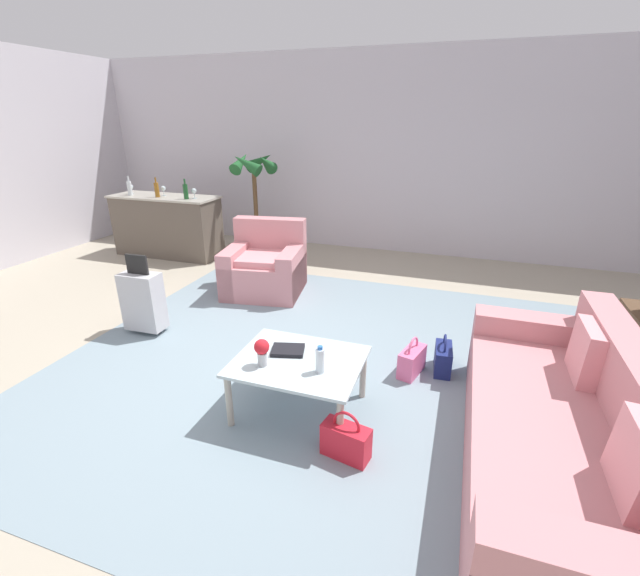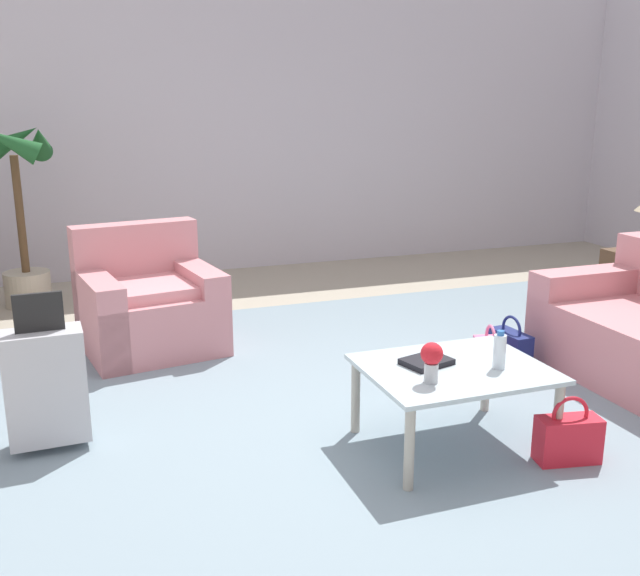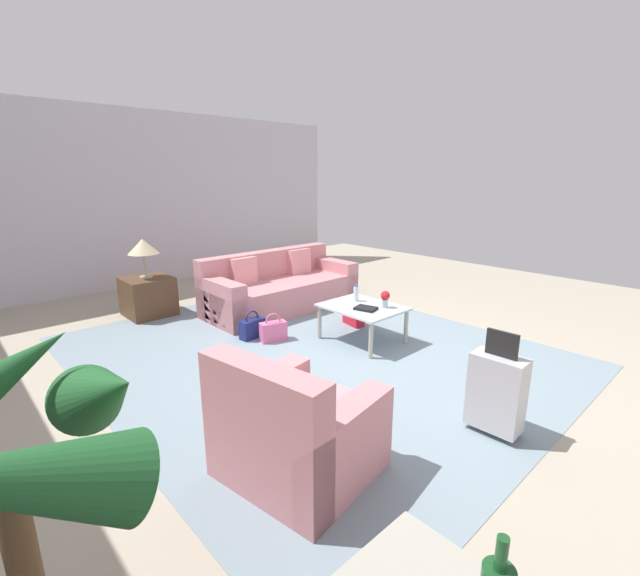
{
  "view_description": "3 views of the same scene",
  "coord_description": "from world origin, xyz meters",
  "px_view_note": "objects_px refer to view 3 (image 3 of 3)",
  "views": [
    {
      "loc": [
        1.43,
        -3.03,
        2.11
      ],
      "look_at": [
        0.44,
        -0.14,
        0.89
      ],
      "focal_mm": 24.0,
      "sensor_mm": 36.0,
      "label": 1
    },
    {
      "loc": [
        -1.44,
        -3.52,
        1.77
      ],
      "look_at": [
        -0.16,
        0.01,
        0.8
      ],
      "focal_mm": 40.0,
      "sensor_mm": 36.0,
      "label": 2
    },
    {
      "loc": [
        -2.86,
        3.24,
        1.97
      ],
      "look_at": [
        0.63,
        -0.01,
        0.72
      ],
      "focal_mm": 24.0,
      "sensor_mm": 36.0,
      "label": 3
    }
  ],
  "objects_px": {
    "handbag_red": "(354,316)",
    "handbag_navy": "(252,328)",
    "water_bottle": "(356,294)",
    "handbag_pink": "(273,331)",
    "side_table": "(148,296)",
    "couch": "(278,289)",
    "table_lamp": "(143,247)",
    "suitcase_silver": "(497,391)",
    "coffee_table_book": "(366,308)",
    "armchair": "(293,435)",
    "flower_vase": "(385,298)",
    "coffee_table": "(362,311)"
  },
  "relations": [
    {
      "from": "water_bottle",
      "to": "side_table",
      "type": "distance_m",
      "value": 3.06
    },
    {
      "from": "coffee_table",
      "to": "water_bottle",
      "type": "height_order",
      "value": "water_bottle"
    },
    {
      "from": "water_bottle",
      "to": "handbag_red",
      "type": "xyz_separation_m",
      "value": [
        0.27,
        -0.25,
        -0.41
      ]
    },
    {
      "from": "handbag_red",
      "to": "couch",
      "type": "bearing_deg",
      "value": 10.79
    },
    {
      "from": "couch",
      "to": "flower_vase",
      "type": "height_order",
      "value": "couch"
    },
    {
      "from": "armchair",
      "to": "water_bottle",
      "type": "distance_m",
      "value": 2.74
    },
    {
      "from": "flower_vase",
      "to": "table_lamp",
      "type": "relative_size",
      "value": 0.37
    },
    {
      "from": "handbag_pink",
      "to": "handbag_red",
      "type": "relative_size",
      "value": 1.0
    },
    {
      "from": "armchair",
      "to": "flower_vase",
      "type": "relative_size",
      "value": 5.15
    },
    {
      "from": "flower_vase",
      "to": "table_lamp",
      "type": "bearing_deg",
      "value": 28.65
    },
    {
      "from": "water_bottle",
      "to": "side_table",
      "type": "bearing_deg",
      "value": 31.61
    },
    {
      "from": "armchair",
      "to": "table_lamp",
      "type": "height_order",
      "value": "table_lamp"
    },
    {
      "from": "water_bottle",
      "to": "suitcase_silver",
      "type": "relative_size",
      "value": 0.24
    },
    {
      "from": "couch",
      "to": "side_table",
      "type": "height_order",
      "value": "couch"
    },
    {
      "from": "table_lamp",
      "to": "handbag_navy",
      "type": "xyz_separation_m",
      "value": [
        -1.8,
        -0.57,
        -0.87
      ]
    },
    {
      "from": "side_table",
      "to": "table_lamp",
      "type": "height_order",
      "value": "table_lamp"
    },
    {
      "from": "coffee_table_book",
      "to": "table_lamp",
      "type": "xyz_separation_m",
      "value": [
        2.92,
        1.42,
        0.54
      ]
    },
    {
      "from": "suitcase_silver",
      "to": "table_lamp",
      "type": "bearing_deg",
      "value": 9.46
    },
    {
      "from": "armchair",
      "to": "handbag_navy",
      "type": "bearing_deg",
      "value": -28.28
    },
    {
      "from": "armchair",
      "to": "handbag_red",
      "type": "distance_m",
      "value": 3.09
    },
    {
      "from": "table_lamp",
      "to": "couch",
      "type": "bearing_deg",
      "value": -122.1
    },
    {
      "from": "couch",
      "to": "flower_vase",
      "type": "xyz_separation_m",
      "value": [
        -2.02,
        -0.05,
        0.28
      ]
    },
    {
      "from": "water_bottle",
      "to": "handbag_red",
      "type": "height_order",
      "value": "water_bottle"
    },
    {
      "from": "armchair",
      "to": "water_bottle",
      "type": "height_order",
      "value": "armchair"
    },
    {
      "from": "coffee_table",
      "to": "handbag_red",
      "type": "distance_m",
      "value": 0.64
    },
    {
      "from": "couch",
      "to": "armchair",
      "type": "height_order",
      "value": "armchair"
    },
    {
      "from": "water_bottle",
      "to": "coffee_table_book",
      "type": "distance_m",
      "value": 0.38
    },
    {
      "from": "armchair",
      "to": "suitcase_silver",
      "type": "bearing_deg",
      "value": -115.1
    },
    {
      "from": "water_bottle",
      "to": "suitcase_silver",
      "type": "distance_m",
      "value": 2.35
    },
    {
      "from": "coffee_table_book",
      "to": "side_table",
      "type": "height_order",
      "value": "side_table"
    },
    {
      "from": "handbag_navy",
      "to": "handbag_pink",
      "type": "bearing_deg",
      "value": -152.31
    },
    {
      "from": "handbag_pink",
      "to": "handbag_navy",
      "type": "height_order",
      "value": "same"
    },
    {
      "from": "handbag_red",
      "to": "handbag_navy",
      "type": "xyz_separation_m",
      "value": [
        0.53,
        1.28,
        0.0
      ]
    },
    {
      "from": "coffee_table_book",
      "to": "suitcase_silver",
      "type": "height_order",
      "value": "suitcase_silver"
    },
    {
      "from": "water_bottle",
      "to": "handbag_pink",
      "type": "distance_m",
      "value": 1.13
    },
    {
      "from": "couch",
      "to": "water_bottle",
      "type": "relative_size",
      "value": 11.48
    },
    {
      "from": "table_lamp",
      "to": "handbag_pink",
      "type": "relative_size",
      "value": 1.56
    },
    {
      "from": "suitcase_silver",
      "to": "handbag_red",
      "type": "xyz_separation_m",
      "value": [
        2.47,
        -1.05,
        -0.23
      ]
    },
    {
      "from": "table_lamp",
      "to": "handbag_navy",
      "type": "bearing_deg",
      "value": -162.33
    },
    {
      "from": "side_table",
      "to": "handbag_red",
      "type": "relative_size",
      "value": 1.76
    },
    {
      "from": "coffee_table_book",
      "to": "suitcase_silver",
      "type": "bearing_deg",
      "value": 146.65
    },
    {
      "from": "coffee_table_book",
      "to": "suitcase_silver",
      "type": "xyz_separation_m",
      "value": [
        -1.88,
        0.62,
        -0.11
      ]
    },
    {
      "from": "water_bottle",
      "to": "table_lamp",
      "type": "xyz_separation_m",
      "value": [
        2.6,
        1.6,
        0.46
      ]
    },
    {
      "from": "water_bottle",
      "to": "armchair",
      "type": "bearing_deg",
      "value": 123.65
    },
    {
      "from": "coffee_table_book",
      "to": "suitcase_silver",
      "type": "relative_size",
      "value": 0.29
    },
    {
      "from": "suitcase_silver",
      "to": "handbag_pink",
      "type": "relative_size",
      "value": 2.37
    },
    {
      "from": "side_table",
      "to": "handbag_pink",
      "type": "bearing_deg",
      "value": -161.01
    },
    {
      "from": "handbag_red",
      "to": "armchair",
      "type": "bearing_deg",
      "value": 125.16
    },
    {
      "from": "couch",
      "to": "table_lamp",
      "type": "bearing_deg",
      "value": 57.9
    },
    {
      "from": "water_bottle",
      "to": "coffee_table_book",
      "type": "relative_size",
      "value": 0.84
    }
  ]
}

